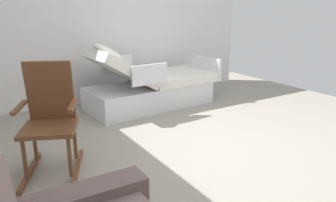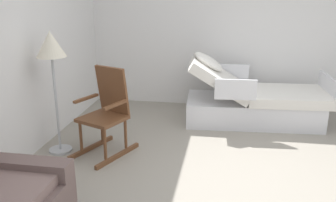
{
  "view_description": "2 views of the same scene",
  "coord_description": "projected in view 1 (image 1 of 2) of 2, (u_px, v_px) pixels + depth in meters",
  "views": [
    {
      "loc": [
        -2.5,
        2.16,
        1.53
      ],
      "look_at": [
        0.14,
        0.52,
        0.62
      ],
      "focal_mm": 34.7,
      "sensor_mm": 36.0,
      "label": 1
    },
    {
      "loc": [
        -3.45,
        0.17,
        1.95
      ],
      "look_at": [
        0.24,
        0.78,
        0.78
      ],
      "focal_mm": 39.21,
      "sensor_mm": 36.0,
      "label": 2
    }
  ],
  "objects": [
    {
      "name": "hospital_bed",
      "position": [
        150.0,
        87.0,
        5.12
      ],
      "size": [
        1.1,
        2.11,
        1.09
      ],
      "color": "silver",
      "rests_on": "ground"
    },
    {
      "name": "ground_plane",
      "position": [
        215.0,
        152.0,
        3.55
      ],
      "size": [
        6.54,
        6.54,
        0.0
      ],
      "primitive_type": "plane",
      "color": "gray"
    },
    {
      "name": "rocking_chair",
      "position": [
        50.0,
        120.0,
        3.04
      ],
      "size": [
        0.88,
        0.73,
        1.05
      ],
      "color": "brown",
      "rests_on": "ground"
    },
    {
      "name": "side_wall",
      "position": [
        114.0,
        18.0,
        5.35
      ],
      "size": [
        0.1,
        5.11,
        2.7
      ],
      "primitive_type": "cube",
      "color": "white",
      "rests_on": "ground"
    }
  ]
}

